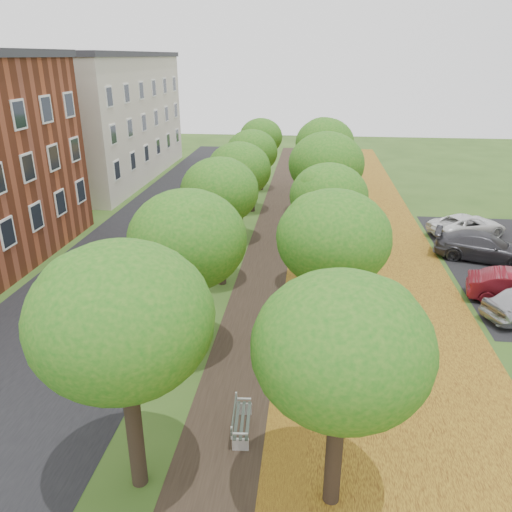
# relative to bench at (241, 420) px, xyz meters

# --- Properties ---
(ground) EXTENTS (120.00, 120.00, 0.00)m
(ground) POSITION_rel_bench_xyz_m (-0.08, -2.10, -0.40)
(ground) COLOR #2D4C19
(ground) RESTS_ON ground
(street_asphalt) EXTENTS (8.00, 70.00, 0.01)m
(street_asphalt) POSITION_rel_bench_xyz_m (-7.58, 12.90, -0.40)
(street_asphalt) COLOR black
(street_asphalt) RESTS_ON ground
(footpath) EXTENTS (3.20, 70.00, 0.01)m
(footpath) POSITION_rel_bench_xyz_m (-0.08, 12.90, -0.40)
(footpath) COLOR black
(footpath) RESTS_ON ground
(leaf_verge) EXTENTS (7.50, 70.00, 0.01)m
(leaf_verge) POSITION_rel_bench_xyz_m (4.92, 12.90, -0.40)
(leaf_verge) COLOR #B38721
(leaf_verge) RESTS_ON ground
(tree_row_west) EXTENTS (3.72, 33.72, 5.98)m
(tree_row_west) POSITION_rel_bench_xyz_m (-2.28, 12.90, 3.96)
(tree_row_west) COLOR black
(tree_row_west) RESTS_ON ground
(tree_row_east) EXTENTS (3.72, 33.72, 5.98)m
(tree_row_east) POSITION_rel_bench_xyz_m (2.52, 12.90, 3.96)
(tree_row_east) COLOR black
(tree_row_east) RESTS_ON ground
(building_cream) EXTENTS (10.30, 20.30, 10.40)m
(building_cream) POSITION_rel_bench_xyz_m (-17.08, 30.90, 4.81)
(building_cream) COLOR beige
(building_cream) RESTS_ON ground
(bench) EXTENTS (0.58, 1.66, 0.77)m
(bench) POSITION_rel_bench_xyz_m (0.00, 0.00, 0.00)
(bench) COLOR #2D3830
(bench) RESTS_ON ground
(car_grey) EXTENTS (5.34, 3.37, 1.44)m
(car_grey) POSITION_rel_bench_xyz_m (10.92, 14.39, 0.32)
(car_grey) COLOR #36363B
(car_grey) RESTS_ON ground
(car_white) EXTENTS (5.13, 3.91, 1.30)m
(car_white) POSITION_rel_bench_xyz_m (11.13, 18.21, 0.25)
(car_white) COLOR white
(car_white) RESTS_ON ground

